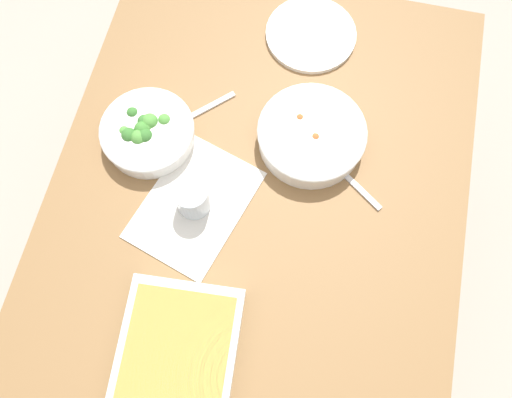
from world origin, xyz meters
name	(u,v)px	position (x,y,z in m)	size (l,w,h in m)	color
ground_plane	(256,269)	(0.00, 0.00, 0.00)	(6.00, 6.00, 0.00)	#B2A899
dining_table	(256,212)	(0.00, 0.00, 0.65)	(1.20, 0.90, 0.74)	olive
placemat	(195,205)	(0.04, -0.13, 0.74)	(0.28, 0.20, 0.00)	silver
stew_bowl	(311,135)	(-0.16, 0.09, 0.77)	(0.24, 0.24, 0.06)	white
broccoli_bowl	(148,132)	(-0.09, -0.26, 0.77)	(0.21, 0.21, 0.07)	white
baking_dish	(176,362)	(0.36, -0.07, 0.77)	(0.32, 0.24, 0.06)	silver
drink_cup	(193,199)	(0.04, -0.13, 0.78)	(0.07, 0.07, 0.08)	#B2BCC6
side_plate	(311,34)	(-0.44, 0.04, 0.75)	(0.22, 0.22, 0.01)	silver
spoon_by_stew	(343,172)	(-0.10, 0.17, 0.74)	(0.12, 0.15, 0.01)	silver
spoon_by_broccoli	(192,116)	(-0.16, -0.19, 0.74)	(0.14, 0.14, 0.01)	silver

